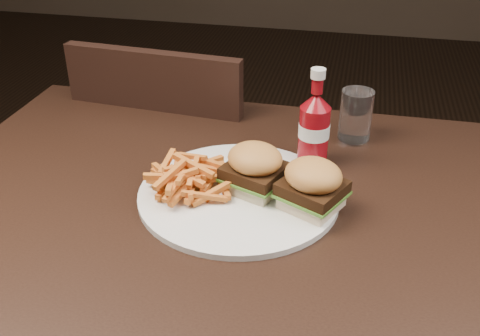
% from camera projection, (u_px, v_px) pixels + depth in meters
% --- Properties ---
extents(dining_table, '(1.20, 0.80, 0.04)m').
position_uv_depth(dining_table, '(267.00, 216.00, 0.92)').
color(dining_table, black).
rests_on(dining_table, ground).
extents(chair_far, '(0.45, 0.45, 0.04)m').
position_uv_depth(chair_far, '(193.00, 186.00, 1.56)').
color(chair_far, black).
rests_on(chair_far, ground).
extents(plate, '(0.33, 0.33, 0.01)m').
position_uv_depth(plate, '(239.00, 194.00, 0.93)').
color(plate, white).
rests_on(plate, dining_table).
extents(sandwich_half_a, '(0.10, 0.10, 0.02)m').
position_uv_depth(sandwich_half_a, '(255.00, 184.00, 0.93)').
color(sandwich_half_a, beige).
rests_on(sandwich_half_a, plate).
extents(sandwich_half_b, '(0.11, 0.11, 0.02)m').
position_uv_depth(sandwich_half_b, '(311.00, 201.00, 0.89)').
color(sandwich_half_b, '#F8E1B6').
rests_on(sandwich_half_b, plate).
extents(fries_pile, '(0.13, 0.13, 0.05)m').
position_uv_depth(fries_pile, '(194.00, 176.00, 0.93)').
color(fries_pile, orange).
rests_on(fries_pile, plate).
extents(ketchup_bottle, '(0.06, 0.06, 0.11)m').
position_uv_depth(ketchup_bottle, '(314.00, 136.00, 1.00)').
color(ketchup_bottle, maroon).
rests_on(ketchup_bottle, dining_table).
extents(tumbler, '(0.07, 0.07, 0.10)m').
position_uv_depth(tumbler, '(356.00, 115.00, 1.08)').
color(tumbler, white).
rests_on(tumbler, dining_table).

